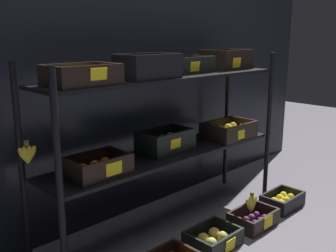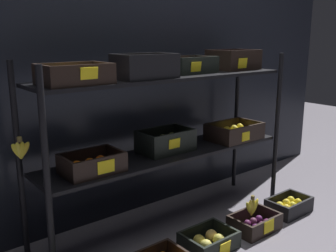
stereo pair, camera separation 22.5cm
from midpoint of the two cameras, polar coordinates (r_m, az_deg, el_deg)
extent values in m
plane|color=slate|center=(2.60, -2.56, -14.47)|extent=(10.00, 10.00, 0.00)
cube|color=black|center=(2.62, -8.60, 8.67)|extent=(4.11, 0.12, 2.02)
cylinder|color=black|center=(1.80, -19.32, -9.15)|extent=(0.03, 0.03, 1.10)
cylinder|color=black|center=(2.91, 12.59, -0.24)|extent=(0.03, 0.03, 1.10)
cylinder|color=black|center=(2.14, -23.80, -5.97)|extent=(0.03, 0.03, 1.10)
cylinder|color=black|center=(3.13, 6.67, 0.94)|extent=(0.03, 0.03, 1.10)
cube|color=black|center=(2.42, -2.68, -4.14)|extent=(1.68, 0.36, 0.02)
cube|color=black|center=(2.32, -2.80, 7.25)|extent=(1.68, 0.36, 0.02)
cube|color=black|center=(2.08, -13.44, -6.96)|extent=(0.32, 0.22, 0.01)
cube|color=black|center=(1.98, -12.02, -6.27)|extent=(0.32, 0.02, 0.10)
cube|color=black|center=(2.14, -14.90, -4.91)|extent=(0.32, 0.02, 0.10)
cube|color=black|center=(1.99, -17.22, -6.44)|extent=(0.02, 0.18, 0.10)
cube|color=black|center=(2.14, -10.08, -4.72)|extent=(0.02, 0.18, 0.10)
sphere|color=orange|center=(2.01, -14.96, -6.69)|extent=(0.06, 0.06, 0.06)
sphere|color=orange|center=(2.05, -13.01, -6.20)|extent=(0.06, 0.06, 0.06)
sphere|color=orange|center=(2.08, -11.24, -5.77)|extent=(0.06, 0.06, 0.06)
sphere|color=orange|center=(2.06, -15.68, -6.26)|extent=(0.06, 0.06, 0.06)
sphere|color=orange|center=(2.09, -13.85, -5.82)|extent=(0.06, 0.06, 0.06)
sphere|color=orange|center=(2.13, -12.27, -5.42)|extent=(0.06, 0.06, 0.06)
cube|color=yellow|center=(1.99, -11.28, -6.30)|extent=(0.10, 0.01, 0.07)
cube|color=black|center=(2.43, -3.10, -3.67)|extent=(0.34, 0.22, 0.01)
cube|color=black|center=(2.34, -1.50, -2.55)|extent=(0.34, 0.02, 0.13)
cube|color=black|center=(2.48, -4.64, -1.64)|extent=(0.34, 0.02, 0.13)
cube|color=black|center=(2.31, -6.11, -2.81)|extent=(0.02, 0.18, 0.13)
cube|color=black|center=(2.51, -0.36, -1.41)|extent=(0.02, 0.18, 0.13)
ellipsoid|color=#B4BF61|center=(2.35, -4.09, -2.95)|extent=(0.07, 0.07, 0.09)
ellipsoid|color=#A6BA55|center=(2.39, -2.61, -2.63)|extent=(0.07, 0.07, 0.09)
ellipsoid|color=#AFC258|center=(2.44, -1.17, -2.26)|extent=(0.07, 0.07, 0.09)
ellipsoid|color=#B9B653|center=(2.38, -5.13, -2.71)|extent=(0.07, 0.07, 0.09)
ellipsoid|color=#A6AE58|center=(2.43, -3.53, -2.35)|extent=(0.07, 0.07, 0.09)
ellipsoid|color=#ACBD55|center=(2.49, -2.23, -1.99)|extent=(0.07, 0.07, 0.09)
cube|color=yellow|center=(2.32, -1.62, -2.64)|extent=(0.08, 0.01, 0.06)
cube|color=black|center=(2.77, 6.70, -1.61)|extent=(0.37, 0.25, 0.01)
cube|color=black|center=(2.68, 8.64, -0.86)|extent=(0.37, 0.02, 0.10)
cube|color=black|center=(2.82, 4.92, -0.05)|extent=(0.37, 0.02, 0.10)
cube|color=black|center=(2.62, 4.27, -1.09)|extent=(0.02, 0.21, 0.10)
cube|color=black|center=(2.89, 8.96, 0.14)|extent=(0.02, 0.21, 0.10)
ellipsoid|color=yellow|center=(2.65, 5.91, -1.24)|extent=(0.06, 0.06, 0.08)
ellipsoid|color=yellow|center=(2.70, 6.95, -0.99)|extent=(0.06, 0.06, 0.08)
ellipsoid|color=yellow|center=(2.76, 7.75, -0.73)|extent=(0.06, 0.06, 0.08)
ellipsoid|color=yellow|center=(2.81, 8.67, -0.50)|extent=(0.06, 0.06, 0.08)
ellipsoid|color=yellow|center=(2.70, 4.64, -0.95)|extent=(0.06, 0.06, 0.08)
ellipsoid|color=yellow|center=(2.75, 5.66, -0.68)|extent=(0.06, 0.06, 0.08)
ellipsoid|color=yellow|center=(2.80, 6.66, -0.45)|extent=(0.06, 0.06, 0.08)
ellipsoid|color=yellow|center=(2.86, 7.42, -0.19)|extent=(0.06, 0.06, 0.08)
cube|color=yellow|center=(2.66, 8.49, -1.30)|extent=(0.08, 0.00, 0.06)
cube|color=black|center=(1.92, -16.00, 5.99)|extent=(0.34, 0.23, 0.01)
cube|color=black|center=(1.82, -14.47, 7.33)|extent=(0.34, 0.02, 0.09)
cube|color=black|center=(2.01, -17.56, 7.65)|extent=(0.34, 0.02, 0.09)
cube|color=black|center=(1.85, -20.50, 6.98)|extent=(0.02, 0.20, 0.09)
cube|color=black|center=(2.00, -12.02, 7.94)|extent=(0.02, 0.20, 0.09)
sphere|color=#DDBA4E|center=(1.86, -17.66, 6.94)|extent=(0.07, 0.07, 0.07)
sphere|color=gold|center=(1.89, -15.57, 7.20)|extent=(0.07, 0.07, 0.07)
sphere|color=gold|center=(1.93, -13.65, 7.41)|extent=(0.07, 0.07, 0.07)
sphere|color=gold|center=(1.91, -18.47, 7.05)|extent=(0.07, 0.07, 0.07)
sphere|color=#E7BF56|center=(1.94, -16.50, 7.28)|extent=(0.07, 0.07, 0.07)
sphere|color=gold|center=(1.98, -14.57, 7.49)|extent=(0.07, 0.07, 0.07)
cube|color=yellow|center=(1.83, -13.79, 7.47)|extent=(0.09, 0.01, 0.06)
cube|color=black|center=(2.15, -6.02, 7.14)|extent=(0.34, 0.21, 0.01)
cube|color=black|center=(2.06, -4.38, 8.85)|extent=(0.34, 0.02, 0.13)
cube|color=black|center=(2.22, -7.63, 9.07)|extent=(0.34, 0.02, 0.13)
cube|color=black|center=(2.04, -9.64, 8.66)|extent=(0.02, 0.18, 0.13)
cube|color=black|center=(2.24, -2.80, 9.22)|extent=(0.02, 0.18, 0.13)
ellipsoid|color=brown|center=(2.06, -7.62, 7.96)|extent=(0.05, 0.05, 0.07)
ellipsoid|color=brown|center=(2.10, -6.18, 8.09)|extent=(0.05, 0.05, 0.07)
ellipsoid|color=brown|center=(2.14, -4.91, 8.21)|extent=(0.05, 0.05, 0.07)
ellipsoid|color=brown|center=(2.18, -3.55, 8.33)|extent=(0.05, 0.05, 0.07)
ellipsoid|color=brown|center=(2.11, -8.57, 8.05)|extent=(0.05, 0.05, 0.07)
ellipsoid|color=brown|center=(2.15, -7.21, 8.18)|extent=(0.05, 0.05, 0.07)
ellipsoid|color=brown|center=(2.18, -5.88, 8.29)|extent=(0.05, 0.05, 0.07)
ellipsoid|color=brown|center=(2.22, -4.60, 8.41)|extent=(0.05, 0.05, 0.07)
cube|color=black|center=(2.50, 0.10, 8.06)|extent=(0.31, 0.23, 0.01)
cube|color=black|center=(2.41, 1.93, 9.13)|extent=(0.31, 0.02, 0.09)
cube|color=black|center=(2.57, -1.62, 9.39)|extent=(0.31, 0.02, 0.09)
cube|color=black|center=(2.39, -2.48, 9.09)|extent=(0.02, 0.20, 0.09)
cube|color=black|center=(2.60, 2.48, 9.42)|extent=(0.02, 0.20, 0.09)
sphere|color=red|center=(2.43, -0.29, 8.92)|extent=(0.07, 0.07, 0.07)
sphere|color=red|center=(2.50, 1.43, 9.04)|extent=(0.07, 0.07, 0.07)
sphere|color=red|center=(2.48, -1.26, 9.00)|extent=(0.07, 0.07, 0.07)
sphere|color=red|center=(2.55, 0.40, 9.12)|extent=(0.07, 0.07, 0.07)
cube|color=yellow|center=(2.37, 1.30, 8.81)|extent=(0.08, 0.01, 0.06)
cube|color=black|center=(2.80, 6.33, 8.55)|extent=(0.33, 0.25, 0.01)
cube|color=black|center=(2.72, 8.28, 9.82)|extent=(0.33, 0.02, 0.13)
cube|color=black|center=(2.87, 4.55, 10.08)|extent=(0.33, 0.02, 0.13)
cube|color=black|center=(2.67, 4.23, 9.86)|extent=(0.02, 0.22, 0.13)
cube|color=black|center=(2.91, 8.33, 10.04)|extent=(0.02, 0.22, 0.13)
sphere|color=#601D5C|center=(2.69, 5.93, 9.01)|extent=(0.05, 0.05, 0.05)
sphere|color=#562D45|center=(2.74, 6.83, 9.06)|extent=(0.05, 0.05, 0.05)
sphere|color=#6B2455|center=(2.78, 7.64, 9.11)|extent=(0.05, 0.05, 0.05)
sphere|color=#602355|center=(2.83, 8.40, 9.15)|extent=(0.05, 0.05, 0.05)
sphere|color=#67305E|center=(2.72, 5.05, 9.08)|extent=(0.05, 0.05, 0.05)
sphere|color=#681751|center=(2.77, 5.93, 9.13)|extent=(0.05, 0.05, 0.05)
sphere|color=#622755|center=(2.82, 6.75, 9.19)|extent=(0.05, 0.05, 0.05)
sphere|color=#642449|center=(2.87, 7.52, 9.23)|extent=(0.05, 0.05, 0.05)
sphere|color=#6B1E58|center=(2.76, 4.25, 9.15)|extent=(0.05, 0.05, 0.05)
sphere|color=#581E55|center=(2.81, 5.05, 9.21)|extent=(0.05, 0.05, 0.05)
sphere|color=#572049|center=(2.85, 5.82, 9.26)|extent=(0.05, 0.05, 0.05)
sphere|color=#651E49|center=(2.90, 6.64, 9.30)|extent=(0.05, 0.05, 0.05)
cube|color=yellow|center=(2.68, 7.80, 9.30)|extent=(0.09, 0.01, 0.07)
cylinder|color=brown|center=(1.92, -23.55, -2.39)|extent=(0.02, 0.02, 0.02)
ellipsoid|color=yellow|center=(1.93, -23.84, -4.04)|extent=(0.07, 0.03, 0.09)
ellipsoid|color=yellow|center=(1.93, -23.56, -4.01)|extent=(0.05, 0.03, 0.09)
ellipsoid|color=yellow|center=(1.93, -23.23, -3.98)|extent=(0.05, 0.03, 0.09)
ellipsoid|color=yellow|center=(1.94, -22.90, -3.90)|extent=(0.08, 0.03, 0.09)
cube|color=black|center=(2.37, 3.86, -17.28)|extent=(0.30, 0.23, 0.01)
cube|color=black|center=(2.29, 5.98, -17.10)|extent=(0.30, 0.02, 0.09)
cube|color=black|center=(2.41, 1.90, -15.32)|extent=(0.30, 0.02, 0.09)
cube|color=black|center=(2.26, 1.34, -17.47)|extent=(0.02, 0.20, 0.09)
cube|color=black|center=(2.44, 6.20, -14.99)|extent=(0.02, 0.20, 0.09)
sphere|color=#D2C655|center=(2.30, 3.56, -17.13)|extent=(0.07, 0.07, 0.07)
sphere|color=#D0C64B|center=(2.37, 5.34, -16.22)|extent=(0.07, 0.07, 0.07)
sphere|color=gold|center=(2.34, 2.43, -16.52)|extent=(0.07, 0.07, 0.07)
sphere|color=#E1B257|center=(2.41, 4.15, -15.69)|extent=(0.07, 0.07, 0.07)
cube|color=yellow|center=(2.29, 6.37, -17.30)|extent=(0.08, 0.01, 0.08)
cube|color=black|center=(2.62, 10.07, -14.29)|extent=(0.31, 0.21, 0.01)
cube|color=black|center=(2.55, 11.95, -13.89)|extent=(0.31, 0.02, 0.09)
cube|color=black|center=(2.65, 8.36, -12.65)|extent=(0.31, 0.02, 0.09)
cube|color=black|center=(2.50, 8.08, -14.39)|extent=(0.02, 0.18, 0.09)
cube|color=black|center=(2.71, 11.96, -12.21)|extent=(0.02, 0.18, 0.09)
sphere|color=#57215B|center=(2.53, 9.50, -14.60)|extent=(0.05, 0.05, 0.05)
sphere|color=#562053|center=(2.57, 10.31, -14.12)|extent=(0.05, 0.05, 0.05)
sphere|color=#5D284E|center=(2.62, 11.14, -13.71)|extent=(0.05, 0.05, 0.05)
sphere|color=#641F56|center=(2.66, 11.77, -13.27)|extent=(0.05, 0.05, 0.05)
sphere|color=#541D45|center=(2.56, 8.31, -14.17)|extent=(0.05, 0.05, 0.05)
sphere|color=#5B224D|center=(2.61, 9.07, -13.67)|extent=(0.05, 0.05, 0.05)
sphere|color=#622F4D|center=(2.65, 9.90, -13.29)|extent=(0.05, 0.05, 0.05)
sphere|color=#541D56|center=(2.69, 10.64, -12.91)|extent=(0.05, 0.05, 0.05)
cube|color=yellow|center=(2.55, 12.21, -13.80)|extent=(0.09, 0.01, 0.08)
cube|color=black|center=(2.92, 14.45, -11.52)|extent=(0.31, 0.20, 0.01)
cube|color=black|center=(2.86, 16.12, -11.03)|extent=(0.31, 0.02, 0.09)
cube|color=black|center=(2.95, 12.96, -10.11)|extent=(0.31, 0.02, 0.09)
cube|color=black|center=(2.79, 12.91, -11.50)|extent=(0.02, 0.17, 0.09)
cube|color=black|center=(3.02, 15.98, -9.71)|extent=(0.02, 0.17, 0.09)
ellipsoid|color=yellow|center=(2.83, 14.24, -11.34)|extent=(0.06, 0.06, 0.08)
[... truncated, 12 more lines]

